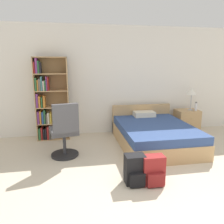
{
  "coord_description": "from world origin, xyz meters",
  "views": [
    {
      "loc": [
        -1.15,
        -2.08,
        1.71
      ],
      "look_at": [
        -0.42,
        1.98,
        0.79
      ],
      "focal_mm": 35.0,
      "sensor_mm": 36.0,
      "label": 1
    }
  ],
  "objects_px": {
    "backpack_red": "(153,171)",
    "bookshelf": "(48,102)",
    "backpack_black": "(135,170)",
    "office_chair": "(65,132)",
    "nightstand": "(187,121)",
    "bed": "(153,133)",
    "table_lamp": "(192,92)",
    "water_bottle": "(196,107)"
  },
  "relations": [
    {
      "from": "office_chair",
      "to": "water_bottle",
      "type": "distance_m",
      "value": 3.31
    },
    {
      "from": "office_chair",
      "to": "water_bottle",
      "type": "xyz_separation_m",
      "value": [
        3.16,
        0.97,
        0.18
      ]
    },
    {
      "from": "bookshelf",
      "to": "backpack_black",
      "type": "bearing_deg",
      "value": -57.81
    },
    {
      "from": "water_bottle",
      "to": "backpack_red",
      "type": "relative_size",
      "value": 0.51
    },
    {
      "from": "backpack_black",
      "to": "water_bottle",
      "type": "bearing_deg",
      "value": 43.83
    },
    {
      "from": "water_bottle",
      "to": "backpack_red",
      "type": "xyz_separation_m",
      "value": [
        -1.89,
        -2.12,
        -0.47
      ]
    },
    {
      "from": "bed",
      "to": "water_bottle",
      "type": "distance_m",
      "value": 1.5
    },
    {
      "from": "bookshelf",
      "to": "office_chair",
      "type": "bearing_deg",
      "value": -71.33
    },
    {
      "from": "water_bottle",
      "to": "backpack_black",
      "type": "xyz_separation_m",
      "value": [
        -2.14,
        -2.06,
        -0.47
      ]
    },
    {
      "from": "bookshelf",
      "to": "table_lamp",
      "type": "distance_m",
      "value": 3.47
    },
    {
      "from": "bed",
      "to": "backpack_red",
      "type": "distance_m",
      "value": 1.63
    },
    {
      "from": "backpack_black",
      "to": "bed",
      "type": "bearing_deg",
      "value": 60.38
    },
    {
      "from": "nightstand",
      "to": "backpack_black",
      "type": "distance_m",
      "value": 2.94
    },
    {
      "from": "bookshelf",
      "to": "water_bottle",
      "type": "xyz_separation_m",
      "value": [
        3.55,
        -0.18,
        -0.2
      ]
    },
    {
      "from": "bed",
      "to": "office_chair",
      "type": "distance_m",
      "value": 1.91
    },
    {
      "from": "office_chair",
      "to": "bed",
      "type": "bearing_deg",
      "value": 11.42
    },
    {
      "from": "nightstand",
      "to": "table_lamp",
      "type": "distance_m",
      "value": 0.75
    },
    {
      "from": "nightstand",
      "to": "water_bottle",
      "type": "relative_size",
      "value": 2.62
    },
    {
      "from": "bed",
      "to": "backpack_red",
      "type": "bearing_deg",
      "value": -110.73
    },
    {
      "from": "bed",
      "to": "table_lamp",
      "type": "bearing_deg",
      "value": 29.4
    },
    {
      "from": "nightstand",
      "to": "backpack_red",
      "type": "relative_size",
      "value": 1.33
    },
    {
      "from": "bookshelf",
      "to": "water_bottle",
      "type": "height_order",
      "value": "bookshelf"
    },
    {
      "from": "office_chair",
      "to": "backpack_black",
      "type": "height_order",
      "value": "office_chair"
    },
    {
      "from": "backpack_red",
      "to": "backpack_black",
      "type": "relative_size",
      "value": 0.99
    },
    {
      "from": "office_chair",
      "to": "backpack_red",
      "type": "distance_m",
      "value": 1.74
    },
    {
      "from": "bookshelf",
      "to": "bed",
      "type": "bearing_deg",
      "value": -18.99
    },
    {
      "from": "bed",
      "to": "backpack_black",
      "type": "relative_size",
      "value": 4.54
    },
    {
      "from": "backpack_black",
      "to": "office_chair",
      "type": "bearing_deg",
      "value": 133.11
    },
    {
      "from": "backpack_red",
      "to": "office_chair",
      "type": "bearing_deg",
      "value": 137.83
    },
    {
      "from": "bookshelf",
      "to": "backpack_red",
      "type": "relative_size",
      "value": 4.33
    },
    {
      "from": "table_lamp",
      "to": "backpack_red",
      "type": "distance_m",
      "value": 2.97
    },
    {
      "from": "bed",
      "to": "office_chair",
      "type": "height_order",
      "value": "office_chair"
    },
    {
      "from": "bookshelf",
      "to": "nightstand",
      "type": "bearing_deg",
      "value": -1.16
    },
    {
      "from": "bookshelf",
      "to": "nightstand",
      "type": "relative_size",
      "value": 3.26
    },
    {
      "from": "bed",
      "to": "water_bottle",
      "type": "xyz_separation_m",
      "value": [
        1.31,
        0.59,
        0.43
      ]
    },
    {
      "from": "backpack_red",
      "to": "bookshelf",
      "type": "bearing_deg",
      "value": 125.85
    },
    {
      "from": "office_chair",
      "to": "water_bottle",
      "type": "bearing_deg",
      "value": 17.02
    },
    {
      "from": "bookshelf",
      "to": "table_lamp",
      "type": "height_order",
      "value": "bookshelf"
    },
    {
      "from": "office_chair",
      "to": "table_lamp",
      "type": "bearing_deg",
      "value": 19.08
    },
    {
      "from": "table_lamp",
      "to": "water_bottle",
      "type": "xyz_separation_m",
      "value": [
        0.09,
        -0.1,
        -0.35
      ]
    },
    {
      "from": "nightstand",
      "to": "backpack_black",
      "type": "bearing_deg",
      "value": -132.52
    },
    {
      "from": "bookshelf",
      "to": "table_lamp",
      "type": "xyz_separation_m",
      "value": [
        3.46,
        -0.08,
        0.15
      ]
    }
  ]
}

